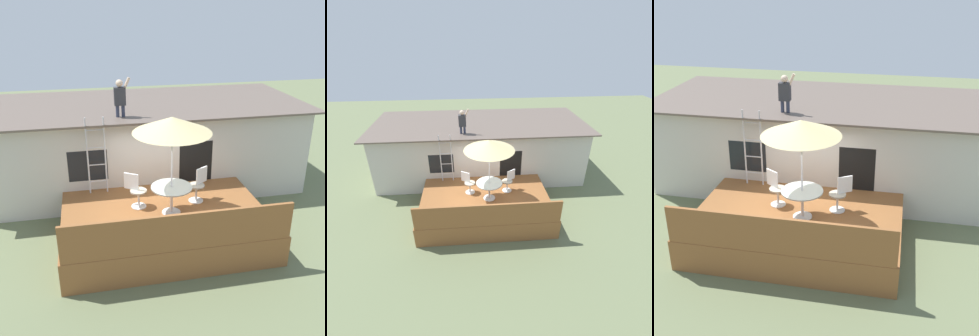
% 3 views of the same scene
% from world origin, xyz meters
% --- Properties ---
extents(ground_plane, '(40.00, 40.00, 0.00)m').
position_xyz_m(ground_plane, '(0.00, 0.00, 0.00)').
color(ground_plane, '#66704C').
extents(house, '(10.50, 4.50, 2.78)m').
position_xyz_m(house, '(0.00, 3.60, 1.39)').
color(house, beige).
rests_on(house, ground).
extents(deck, '(5.23, 3.67, 0.80)m').
position_xyz_m(deck, '(0.00, 0.00, 0.40)').
color(deck, brown).
rests_on(deck, ground).
extents(deck_railing, '(5.13, 0.08, 0.90)m').
position_xyz_m(deck_railing, '(0.00, -1.78, 1.25)').
color(deck_railing, brown).
rests_on(deck_railing, deck).
extents(patio_table, '(1.04, 1.04, 0.74)m').
position_xyz_m(patio_table, '(0.16, -0.16, 1.39)').
color(patio_table, silver).
rests_on(patio_table, deck).
extents(patio_umbrella, '(1.90, 1.90, 2.54)m').
position_xyz_m(patio_umbrella, '(0.16, -0.16, 3.15)').
color(patio_umbrella, silver).
rests_on(patio_umbrella, deck).
extents(step_ladder, '(0.52, 0.04, 2.20)m').
position_xyz_m(step_ladder, '(-1.60, 1.39, 1.90)').
color(step_ladder, silver).
rests_on(step_ladder, deck).
extents(person_figure, '(0.47, 0.20, 1.11)m').
position_xyz_m(person_figure, '(-0.81, 2.09, 3.39)').
color(person_figure, '#33384C').
rests_on(person_figure, house).
extents(patio_chair_left, '(0.57, 0.45, 0.92)m').
position_xyz_m(patio_chair_left, '(-0.67, 0.38, 1.26)').
color(patio_chair_left, silver).
rests_on(patio_chair_left, deck).
extents(patio_chair_right, '(0.57, 0.45, 0.92)m').
position_xyz_m(patio_chair_right, '(1.02, 0.38, 1.26)').
color(patio_chair_right, silver).
rests_on(patio_chair_right, deck).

